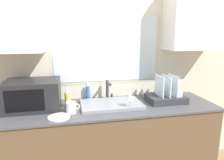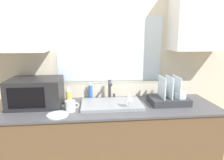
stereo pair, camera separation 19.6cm
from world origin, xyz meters
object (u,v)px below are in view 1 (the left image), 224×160
spray_bottle (68,98)px  mug_near_sink (71,107)px  faucet (108,88)px  dish_rack (166,96)px  wine_glass (130,97)px  microwave (33,95)px  soap_bottle (88,92)px

spray_bottle → mug_near_sink: (0.03, -0.15, -0.05)m
faucet → spray_bottle: 0.47m
dish_rack → wine_glass: 0.49m
faucet → spray_bottle: bearing=-160.1°
dish_rack → wine_glass: dish_rack is taller
wine_glass → microwave: bearing=166.1°
spray_bottle → mug_near_sink: size_ratio=1.65×
dish_rack → spray_bottle: 1.06m
spray_bottle → mug_near_sink: 0.16m
mug_near_sink → soap_bottle: bearing=62.9°
microwave → mug_near_sink: microwave is taller
microwave → dish_rack: bearing=-3.0°
faucet → wine_glass: 0.37m
spray_bottle → mug_near_sink: spray_bottle is taller
microwave → soap_bottle: (0.55, 0.17, -0.06)m
mug_near_sink → microwave: bearing=151.9°
dish_rack → mug_near_sink: 1.03m
wine_glass → mug_near_sink: bearing=176.5°
microwave → soap_bottle: bearing=17.3°
faucet → microwave: (-0.77, -0.12, 0.01)m
dish_rack → soap_bottle: dish_rack is taller
spray_bottle → soap_bottle: (0.22, 0.22, -0.02)m
faucet → microwave: microwave is taller
microwave → wine_glass: size_ratio=2.95×
wine_glass → soap_bottle: bearing=132.7°
spray_bottle → dish_rack: bearing=-1.5°
soap_bottle → faucet: bearing=-14.5°
faucet → soap_bottle: (-0.22, 0.06, -0.05)m
microwave → wine_glass: 0.95m
microwave → dish_rack: dish_rack is taller
faucet → soap_bottle: faucet is taller
microwave → soap_bottle: microwave is taller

